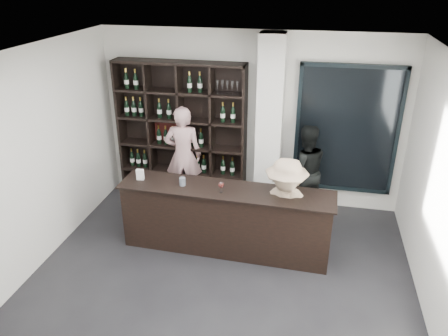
% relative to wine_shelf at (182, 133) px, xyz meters
% --- Properties ---
extents(floor, '(5.00, 5.50, 0.01)m').
position_rel_wine_shelf_xyz_m(floor, '(1.15, -2.57, -1.20)').
color(floor, black).
rests_on(floor, ground).
extents(wine_shelf, '(2.20, 0.35, 2.40)m').
position_rel_wine_shelf_xyz_m(wine_shelf, '(0.00, 0.00, 0.00)').
color(wine_shelf, black).
rests_on(wine_shelf, floor).
extents(structural_column, '(0.40, 0.40, 2.90)m').
position_rel_wine_shelf_xyz_m(structural_column, '(1.50, -0.10, 0.25)').
color(structural_column, silver).
rests_on(structural_column, floor).
extents(glass_panel, '(1.60, 0.08, 2.10)m').
position_rel_wine_shelf_xyz_m(glass_panel, '(2.70, 0.12, 0.20)').
color(glass_panel, black).
rests_on(glass_panel, floor).
extents(tasting_counter, '(3.00, 0.63, 0.98)m').
position_rel_wine_shelf_xyz_m(tasting_counter, '(1.07, -1.47, -0.71)').
color(tasting_counter, black).
rests_on(tasting_counter, floor).
extents(taster_pink, '(0.68, 0.51, 1.71)m').
position_rel_wine_shelf_xyz_m(taster_pink, '(0.07, -0.17, -0.34)').
color(taster_pink, '#CC9B9D').
rests_on(taster_pink, floor).
extents(taster_black, '(0.89, 0.79, 1.54)m').
position_rel_wine_shelf_xyz_m(taster_black, '(2.10, -0.17, -0.43)').
color(taster_black, black).
rests_on(taster_black, floor).
extents(customer, '(1.02, 0.63, 1.53)m').
position_rel_wine_shelf_xyz_m(customer, '(1.90, -1.52, -0.44)').
color(customer, tan).
rests_on(customer, floor).
extents(wine_glass, '(0.08, 0.08, 0.18)m').
position_rel_wine_shelf_xyz_m(wine_glass, '(1.04, -1.58, -0.13)').
color(wine_glass, white).
rests_on(wine_glass, tasting_counter).
extents(spit_cup, '(0.10, 0.10, 0.12)m').
position_rel_wine_shelf_xyz_m(spit_cup, '(0.46, -1.48, -0.16)').
color(spit_cup, '#ABB8C9').
rests_on(spit_cup, tasting_counter).
extents(napkin_stack, '(0.16, 0.16, 0.02)m').
position_rel_wine_shelf_xyz_m(napkin_stack, '(1.86, -1.44, -0.20)').
color(napkin_stack, white).
rests_on(napkin_stack, tasting_counter).
extents(card_stand, '(0.11, 0.06, 0.16)m').
position_rel_wine_shelf_xyz_m(card_stand, '(-0.18, -1.43, -0.14)').
color(card_stand, white).
rests_on(card_stand, tasting_counter).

